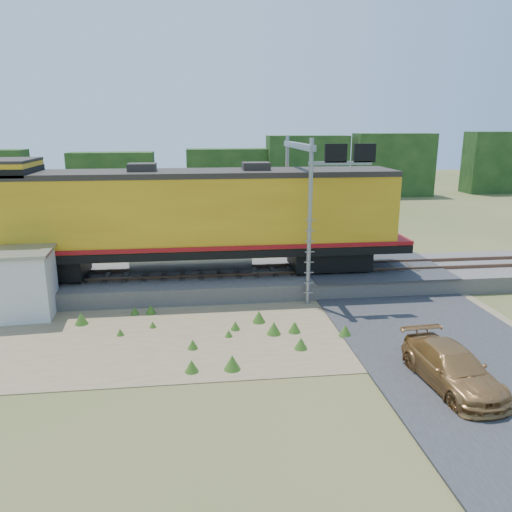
{
  "coord_description": "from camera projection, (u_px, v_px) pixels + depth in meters",
  "views": [
    {
      "loc": [
        -1.96,
        -17.81,
        7.91
      ],
      "look_at": [
        0.59,
        3.0,
        2.4
      ],
      "focal_mm": 35.0,
      "sensor_mm": 36.0,
      "label": 1
    }
  ],
  "objects": [
    {
      "name": "ground",
      "position": [
        250.0,
        336.0,
        19.34
      ],
      "size": [
        140.0,
        140.0,
        0.0
      ],
      "primitive_type": "plane",
      "color": "#475123",
      "rests_on": "ground"
    },
    {
      "name": "ballast",
      "position": [
        237.0,
        280.0,
        24.99
      ],
      "size": [
        70.0,
        5.0,
        0.8
      ],
      "primitive_type": "cube",
      "color": "slate",
      "rests_on": "ground"
    },
    {
      "name": "rails",
      "position": [
        237.0,
        271.0,
        24.87
      ],
      "size": [
        70.0,
        1.54,
        0.16
      ],
      "color": "brown",
      "rests_on": "ballast"
    },
    {
      "name": "dirt_shoulder",
      "position": [
        198.0,
        333.0,
        19.58
      ],
      "size": [
        26.0,
        8.0,
        0.03
      ],
      "primitive_type": "cube",
      "color": "#8C7754",
      "rests_on": "ground"
    },
    {
      "name": "road",
      "position": [
        414.0,
        318.0,
        20.85
      ],
      "size": [
        7.0,
        66.0,
        0.86
      ],
      "color": "#38383A",
      "rests_on": "ground"
    },
    {
      "name": "tree_line_north",
      "position": [
        212.0,
        171.0,
        55.04
      ],
      "size": [
        130.0,
        3.0,
        6.5
      ],
      "color": "#153312",
      "rests_on": "ground"
    },
    {
      "name": "weed_clumps",
      "position": [
        159.0,
        339.0,
        19.02
      ],
      "size": [
        15.0,
        6.2,
        0.56
      ],
      "primitive_type": null,
      "color": "#355F1B",
      "rests_on": "ground"
    },
    {
      "name": "locomotive",
      "position": [
        184.0,
        217.0,
        23.87
      ],
      "size": [
        21.26,
        3.24,
        5.49
      ],
      "color": "black",
      "rests_on": "rails"
    },
    {
      "name": "shed",
      "position": [
        25.0,
        283.0,
        20.99
      ],
      "size": [
        2.61,
        2.61,
        2.9
      ],
      "rotation": [
        0.0,
        0.0,
        0.07
      ],
      "color": "silver",
      "rests_on": "ground"
    },
    {
      "name": "signal_gantry",
      "position": [
        308.0,
        178.0,
        23.44
      ],
      "size": [
        2.93,
        6.2,
        7.39
      ],
      "color": "gray",
      "rests_on": "ground"
    },
    {
      "name": "car",
      "position": [
        452.0,
        368.0,
        15.46
      ],
      "size": [
        2.03,
        4.36,
        1.23
      ],
      "primitive_type": "imported",
      "rotation": [
        0.0,
        0.0,
        0.07
      ],
      "color": "#A5743D",
      "rests_on": "ground"
    }
  ]
}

